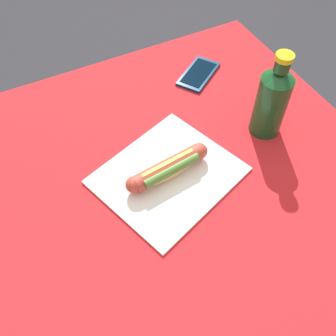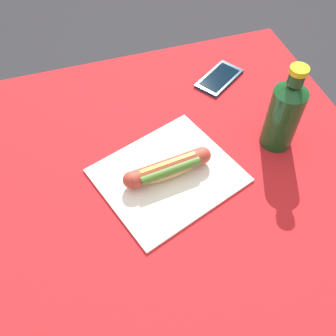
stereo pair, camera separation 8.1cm
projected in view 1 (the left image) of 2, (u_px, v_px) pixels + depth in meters
ground_plane at (167, 292)px, 1.41m from camera, size 6.00×6.00×0.00m
dining_table at (166, 212)px, 0.94m from camera, size 0.97×0.91×0.73m
paper_wrapper at (168, 175)px, 0.83m from camera, size 0.35×0.33×0.01m
hot_dog at (168, 168)px, 0.81m from camera, size 0.20×0.06×0.04m
cell_phone at (198, 74)px, 1.04m from camera, size 0.15×0.14×0.01m
soda_bottle at (272, 100)px, 0.85m from camera, size 0.07×0.07×0.22m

